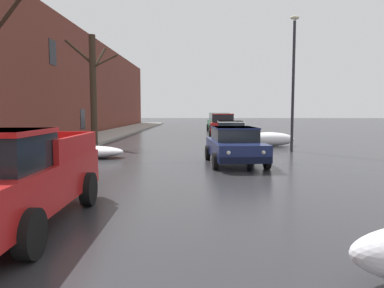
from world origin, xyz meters
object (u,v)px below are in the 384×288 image
at_px(sedan_white_parked_kerbside_mid, 230,132).
at_px(street_lamp_post, 293,77).
at_px(bare_tree_mid_block, 93,87).
at_px(suv_green_queued_behind_truck, 219,121).
at_px(suv_red_parked_far_down_block, 223,124).
at_px(pickup_truck_red_approaching_near_lane, 7,179).
at_px(sedan_darkblue_parked_kerbside_close, 235,144).

distance_m(sedan_white_parked_kerbside_mid, street_lamp_post, 5.32).
distance_m(bare_tree_mid_block, suv_green_queued_behind_truck, 17.13).
distance_m(suv_red_parked_far_down_block, suv_green_queued_behind_truck, 7.37).
height_order(sedan_white_parked_kerbside_mid, suv_red_parked_far_down_block, suv_red_parked_far_down_block).
relative_size(sedan_white_parked_kerbside_mid, suv_red_parked_far_down_block, 0.90).
xyz_separation_m(pickup_truck_red_approaching_near_lane, sedan_darkblue_parked_kerbside_close, (4.65, 7.88, -0.13)).
relative_size(pickup_truck_red_approaching_near_lane, sedan_darkblue_parked_kerbside_close, 1.15).
bearing_deg(sedan_darkblue_parked_kerbside_close, street_lamp_post, 53.04).
xyz_separation_m(bare_tree_mid_block, sedan_white_parked_kerbside_mid, (7.90, 1.01, -2.62)).
distance_m(sedan_darkblue_parked_kerbside_close, sedan_white_parked_kerbside_mid, 7.79).
xyz_separation_m(sedan_darkblue_parked_kerbside_close, street_lamp_post, (3.26, 4.34, 2.94)).
xyz_separation_m(bare_tree_mid_block, pickup_truck_red_approaching_near_lane, (2.79, -14.65, -2.50)).
relative_size(bare_tree_mid_block, pickup_truck_red_approaching_near_lane, 1.28).
bearing_deg(sedan_darkblue_parked_kerbside_close, suv_green_queued_behind_truck, 88.81).
xyz_separation_m(bare_tree_mid_block, sedan_darkblue_parked_kerbside_close, (7.44, -6.77, -2.62)).
distance_m(sedan_white_parked_kerbside_mid, suv_red_parked_far_down_block, 6.64).
height_order(sedan_darkblue_parked_kerbside_close, suv_green_queued_behind_truck, suv_green_queued_behind_truck).
bearing_deg(street_lamp_post, suv_red_parked_far_down_block, 105.89).
bearing_deg(suv_green_queued_behind_truck, street_lamp_post, -80.85).
bearing_deg(suv_red_parked_far_down_block, bare_tree_mid_block, -135.70).
bearing_deg(pickup_truck_red_approaching_near_lane, bare_tree_mid_block, 100.79).
bearing_deg(pickup_truck_red_approaching_near_lane, suv_red_parked_far_down_block, 77.26).
relative_size(bare_tree_mid_block, sedan_darkblue_parked_kerbside_close, 1.47).
distance_m(pickup_truck_red_approaching_near_lane, street_lamp_post, 14.82).
xyz_separation_m(bare_tree_mid_block, suv_green_queued_behind_truck, (7.89, 15.01, -2.39)).
relative_size(sedan_darkblue_parked_kerbside_close, street_lamp_post, 0.64).
distance_m(pickup_truck_red_approaching_near_lane, sedan_darkblue_parked_kerbside_close, 9.15).
distance_m(pickup_truck_red_approaching_near_lane, sedan_white_parked_kerbside_mid, 16.47).
distance_m(bare_tree_mid_block, sedan_white_parked_kerbside_mid, 8.39).
bearing_deg(bare_tree_mid_block, street_lamp_post, -12.79).
bearing_deg(suv_green_queued_behind_truck, suv_red_parked_far_down_block, -90.45).
relative_size(bare_tree_mid_block, street_lamp_post, 0.94).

